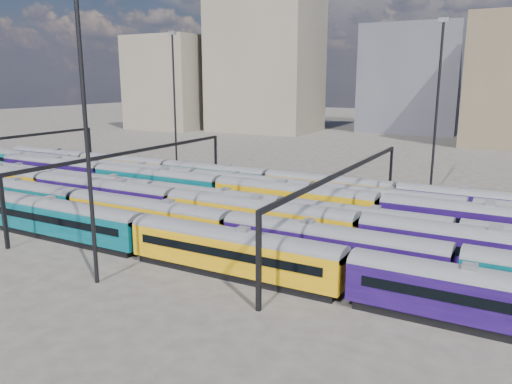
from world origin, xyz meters
The scene contains 13 objects.
ground centered at (0.00, 0.00, 0.00)m, with size 500.00×500.00×0.00m, color #3E3935.
rake_0 centered at (15.39, -15.00, 2.76)m, with size 127.87×3.12×5.25m.
rake_1 centered at (12.02, -10.00, 2.78)m, with size 150.40×3.14×5.30m.
rake_2 centered at (-21.04, -5.00, 2.95)m, with size 113.70×3.33×5.62m.
rake_3 centered at (-7.36, 0.00, 2.48)m, with size 95.79×2.81×4.72m.
rake_4 centered at (12.56, 5.00, 2.85)m, with size 132.09×3.22×5.43m.
rake_5 centered at (-17.34, 10.00, 2.51)m, with size 116.63×2.85×4.78m.
rake_6 centered at (-17.08, 15.00, 2.49)m, with size 96.35×2.82×4.74m.
gantry_1 centered at (-20.00, 0.00, 6.79)m, with size 0.35×40.35×8.03m.
gantry_2 centered at (10.00, 0.00, 6.79)m, with size 0.35×40.35×8.03m.
mast_1 centered at (-30.00, 22.00, 13.97)m, with size 1.40×0.50×25.60m.
mast_2 centered at (-5.00, -22.00, 13.97)m, with size 1.40×0.50×25.60m.
mast_3 centered at (15.00, 24.00, 13.97)m, with size 1.40×0.50×25.60m.
Camera 1 is at (26.82, -51.17, 17.39)m, focal length 35.00 mm.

